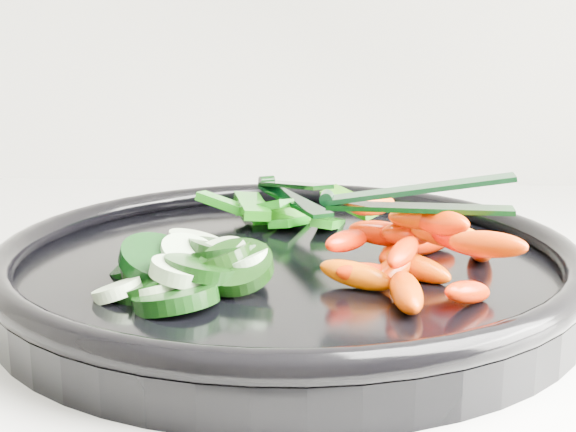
{
  "coord_description": "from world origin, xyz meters",
  "views": [
    {
      "loc": [
        0.0,
        1.12,
        1.11
      ],
      "look_at": [
        -0.03,
        1.62,
        0.99
      ],
      "focal_mm": 50.0,
      "sensor_mm": 36.0,
      "label": 1
    }
  ],
  "objects": [
    {
      "name": "veggie_tray",
      "position": [
        -0.03,
        1.62,
        0.95
      ],
      "size": [
        0.49,
        0.49,
        0.04
      ],
      "color": "black",
      "rests_on": "counter"
    },
    {
      "name": "cucumber_pile",
      "position": [
        -0.09,
        1.58,
        0.96
      ],
      "size": [
        0.11,
        0.13,
        0.04
      ],
      "color": "black",
      "rests_on": "veggie_tray"
    },
    {
      "name": "carrot_pile",
      "position": [
        0.05,
        1.59,
        0.97
      ],
      "size": [
        0.12,
        0.16,
        0.05
      ],
      "color": "#DB5200",
      "rests_on": "veggie_tray"
    },
    {
      "name": "pepper_pile",
      "position": [
        -0.05,
        1.72,
        0.96
      ],
      "size": [
        0.14,
        0.08,
        0.03
      ],
      "color": "#116A0A",
      "rests_on": "veggie_tray"
    },
    {
      "name": "tong_carrot",
      "position": [
        0.05,
        1.59,
        1.0
      ],
      "size": [
        0.11,
        0.02,
        0.02
      ],
      "color": "black",
      "rests_on": "carrot_pile"
    },
    {
      "name": "tong_pepper",
      "position": [
        -0.04,
        1.72,
        0.98
      ],
      "size": [
        0.06,
        0.11,
        0.02
      ],
      "color": "black",
      "rests_on": "pepper_pile"
    }
  ]
}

